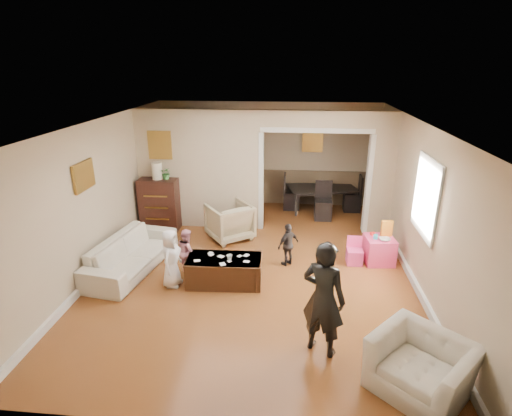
# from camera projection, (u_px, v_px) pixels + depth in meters

# --- Properties ---
(floor) EXTENTS (7.00, 7.00, 0.00)m
(floor) POSITION_uv_depth(u_px,v_px,m) (255.00, 265.00, 7.37)
(floor) COLOR brown
(floor) RESTS_ON ground
(partition_left) EXTENTS (2.75, 0.18, 2.60)m
(partition_left) POSITION_uv_depth(u_px,v_px,m) (200.00, 170.00, 8.72)
(partition_left) COLOR #BCAD8A
(partition_left) RESTS_ON ground
(partition_right) EXTENTS (0.55, 0.18, 2.60)m
(partition_right) POSITION_uv_depth(u_px,v_px,m) (381.00, 174.00, 8.38)
(partition_right) COLOR #BCAD8A
(partition_right) RESTS_ON ground
(partition_header) EXTENTS (2.22, 0.18, 0.35)m
(partition_header) POSITION_uv_depth(u_px,v_px,m) (317.00, 119.00, 8.11)
(partition_header) COLOR #BCAD8A
(partition_header) RESTS_ON partition_right
(window_pane) EXTENTS (0.03, 0.95, 1.10)m
(window_pane) POSITION_uv_depth(u_px,v_px,m) (427.00, 197.00, 6.22)
(window_pane) COLOR white
(window_pane) RESTS_ON ground
(framed_art_partition) EXTENTS (0.45, 0.03, 0.55)m
(framed_art_partition) POSITION_uv_depth(u_px,v_px,m) (160.00, 145.00, 8.51)
(framed_art_partition) COLOR brown
(framed_art_partition) RESTS_ON partition_left
(framed_art_sofa_wall) EXTENTS (0.03, 0.55, 0.40)m
(framed_art_sofa_wall) POSITION_uv_depth(u_px,v_px,m) (84.00, 176.00, 6.43)
(framed_art_sofa_wall) COLOR brown
(framed_art_alcove) EXTENTS (0.45, 0.03, 0.55)m
(framed_art_alcove) POSITION_uv_depth(u_px,v_px,m) (313.00, 140.00, 9.90)
(framed_art_alcove) COLOR brown
(sofa) EXTENTS (1.13, 2.16, 0.60)m
(sofa) POSITION_uv_depth(u_px,v_px,m) (131.00, 254.00, 7.15)
(sofa) COLOR beige
(sofa) RESTS_ON ground
(armchair_back) EXTENTS (1.15, 1.16, 0.76)m
(armchair_back) POSITION_uv_depth(u_px,v_px,m) (230.00, 221.00, 8.36)
(armchair_back) COLOR tan
(armchair_back) RESTS_ON ground
(armchair_front) EXTENTS (1.34, 1.33, 0.65)m
(armchair_front) POSITION_uv_depth(u_px,v_px,m) (421.00, 366.00, 4.48)
(armchair_front) COLOR beige
(armchair_front) RESTS_ON ground
(dresser) EXTENTS (0.83, 0.47, 1.14)m
(dresser) POSITION_uv_depth(u_px,v_px,m) (160.00, 204.00, 8.81)
(dresser) COLOR black
(dresser) RESTS_ON ground
(table_lamp) EXTENTS (0.22, 0.22, 0.36)m
(table_lamp) POSITION_uv_depth(u_px,v_px,m) (157.00, 171.00, 8.55)
(table_lamp) COLOR beige
(table_lamp) RESTS_ON dresser
(potted_plant) EXTENTS (0.24, 0.21, 0.27)m
(potted_plant) POSITION_uv_depth(u_px,v_px,m) (166.00, 173.00, 8.55)
(potted_plant) COLOR #3A7735
(potted_plant) RESTS_ON dresser
(coffee_table) EXTENTS (1.26, 0.69, 0.46)m
(coffee_table) POSITION_uv_depth(u_px,v_px,m) (224.00, 270.00, 6.72)
(coffee_table) COLOR #3C2313
(coffee_table) RESTS_ON ground
(coffee_cup) EXTENTS (0.10, 0.10, 0.09)m
(coffee_cup) POSITION_uv_depth(u_px,v_px,m) (229.00, 258.00, 6.56)
(coffee_cup) COLOR silver
(coffee_cup) RESTS_ON coffee_table
(play_table) EXTENTS (0.56, 0.56, 0.49)m
(play_table) POSITION_uv_depth(u_px,v_px,m) (379.00, 250.00, 7.41)
(play_table) COLOR #EB3E77
(play_table) RESTS_ON ground
(cereal_box) EXTENTS (0.21, 0.09, 0.30)m
(cereal_box) POSITION_uv_depth(u_px,v_px,m) (387.00, 228.00, 7.35)
(cereal_box) COLOR yellow
(cereal_box) RESTS_ON play_table
(cyan_cup) EXTENTS (0.08, 0.08, 0.08)m
(cyan_cup) POSITION_uv_depth(u_px,v_px,m) (375.00, 237.00, 7.27)
(cyan_cup) COLOR #27BAC6
(cyan_cup) RESTS_ON play_table
(toy_block) EXTENTS (0.10, 0.09, 0.05)m
(toy_block) POSITION_uv_depth(u_px,v_px,m) (373.00, 234.00, 7.44)
(toy_block) COLOR red
(toy_block) RESTS_ON play_table
(play_bowl) EXTENTS (0.21, 0.21, 0.05)m
(play_bowl) POSITION_uv_depth(u_px,v_px,m) (385.00, 239.00, 7.20)
(play_bowl) COLOR silver
(play_bowl) RESTS_ON play_table
(dining_table) EXTENTS (1.83, 1.31, 0.58)m
(dining_table) POSITION_uv_depth(u_px,v_px,m) (322.00, 198.00, 10.03)
(dining_table) COLOR black
(dining_table) RESTS_ON ground
(adult_person) EXTENTS (0.67, 0.59, 1.55)m
(adult_person) POSITION_uv_depth(u_px,v_px,m) (323.00, 299.00, 4.95)
(adult_person) COLOR black
(adult_person) RESTS_ON ground
(child_kneel_a) EXTENTS (0.37, 0.52, 0.99)m
(child_kneel_a) POSITION_uv_depth(u_px,v_px,m) (171.00, 258.00, 6.56)
(child_kneel_a) COLOR white
(child_kneel_a) RESTS_ON ground
(child_kneel_b) EXTENTS (0.44, 0.49, 0.82)m
(child_kneel_b) POSITION_uv_depth(u_px,v_px,m) (187.00, 251.00, 7.00)
(child_kneel_b) COLOR pink
(child_kneel_b) RESTS_ON ground
(child_toddler) EXTENTS (0.48, 0.47, 0.81)m
(child_toddler) POSITION_uv_depth(u_px,v_px,m) (288.00, 245.00, 7.26)
(child_toddler) COLOR black
(child_toddler) RESTS_ON ground
(craft_papers) EXTENTS (0.92, 0.49, 0.00)m
(craft_papers) POSITION_uv_depth(u_px,v_px,m) (224.00, 258.00, 6.63)
(craft_papers) COLOR white
(craft_papers) RESTS_ON coffee_table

